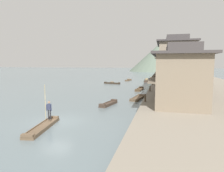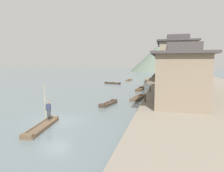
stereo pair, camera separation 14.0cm
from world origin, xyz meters
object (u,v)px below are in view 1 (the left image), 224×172
at_px(boat_midriver_upstream, 138,98).
at_px(boat_moored_far, 147,80).
at_px(house_waterfront_tall, 176,63).
at_px(mooring_post_dock_far, 153,83).
at_px(boat_moored_second, 128,80).
at_px(house_waterfront_narrow, 172,63).
at_px(boat_foreground_poled, 43,127).
at_px(boatman_person, 49,108).
at_px(house_waterfront_nearest, 180,77).
at_px(boat_moored_nearest, 146,81).
at_px(mooring_post_dock_near, 145,98).
at_px(boat_midriver_drifting, 109,104).
at_px(boat_upstream_distant, 139,89).
at_px(house_waterfront_second, 178,73).
at_px(boat_moored_third, 151,78).
at_px(boat_crossing_west, 112,83).
at_px(mooring_post_dock_mid, 150,89).

bearing_deg(boat_midriver_upstream, boat_moored_far, 91.81).
distance_m(house_waterfront_tall, mooring_post_dock_far, 8.16).
height_order(boat_moored_second, house_waterfront_narrow, house_waterfront_narrow).
bearing_deg(boat_moored_far, boat_foreground_poled, -95.81).
height_order(boatman_person, house_waterfront_tall, house_waterfront_tall).
relative_size(house_waterfront_nearest, house_waterfront_narrow, 0.86).
xyz_separation_m(boatman_person, boat_moored_nearest, (5.20, 41.68, -1.12)).
distance_m(boat_foreground_poled, boat_midriver_upstream, 16.62).
xyz_separation_m(house_waterfront_narrow, mooring_post_dock_near, (-3.70, -19.62, -3.87)).
xyz_separation_m(boatman_person, boat_midriver_drifting, (3.06, 8.82, -1.24)).
xyz_separation_m(boat_midriver_upstream, boat_upstream_distant, (-0.80, 9.83, 0.03)).
distance_m(house_waterfront_nearest, mooring_post_dock_near, 4.59).
relative_size(boat_moored_nearest, house_waterfront_tall, 0.42).
distance_m(boat_midriver_upstream, house_waterfront_tall, 9.88).
bearing_deg(boat_moored_far, boat_midriver_upstream, -88.19).
distance_m(boat_foreground_poled, house_waterfront_second, 19.37).
bearing_deg(boat_moored_third, mooring_post_dock_near, -87.80).
relative_size(boat_moored_nearest, boat_crossing_west, 0.84).
relative_size(boat_midriver_drifting, mooring_post_dock_near, 4.40).
relative_size(boat_crossing_west, house_waterfront_narrow, 0.50).
height_order(boat_midriver_upstream, mooring_post_dock_mid, mooring_post_dock_mid).
height_order(boat_crossing_west, house_waterfront_narrow, house_waterfront_narrow).
bearing_deg(boat_crossing_west, boat_moored_second, 76.17).
xyz_separation_m(boat_moored_third, mooring_post_dock_far, (1.73, -26.24, 1.07)).
xyz_separation_m(house_waterfront_second, mooring_post_dock_far, (-3.84, 12.57, -2.60)).
xyz_separation_m(boat_moored_far, mooring_post_dock_far, (2.65, -19.88, 1.06)).
bearing_deg(mooring_post_dock_near, house_waterfront_tall, 72.82).
height_order(boat_moored_nearest, mooring_post_dock_mid, mooring_post_dock_mid).
distance_m(boat_moored_third, boat_midriver_drifting, 43.88).
xyz_separation_m(boat_moored_far, boat_midriver_upstream, (1.01, -32.14, -0.12)).
relative_size(house_waterfront_second, house_waterfront_narrow, 0.80).
bearing_deg(boat_midriver_drifting, mooring_post_dock_mid, 58.39).
bearing_deg(boat_moored_second, mooring_post_dock_near, -77.91).
xyz_separation_m(boat_midriver_upstream, house_waterfront_tall, (5.64, 6.32, 5.08)).
height_order(boat_foreground_poled, boat_moored_second, boat_moored_second).
bearing_deg(boat_midriver_drifting, boat_crossing_west, 102.74).
height_order(boat_midriver_drifting, house_waterfront_tall, house_waterfront_tall).
height_order(house_waterfront_second, house_waterfront_tall, house_waterfront_tall).
xyz_separation_m(boat_moored_far, house_waterfront_nearest, (6.24, -40.03, 3.65)).
bearing_deg(house_waterfront_second, boat_moored_second, 110.95).
bearing_deg(boat_crossing_west, mooring_post_dock_near, -68.77).
xyz_separation_m(boat_midriver_upstream, house_waterfront_second, (5.48, -0.31, 3.77)).
bearing_deg(house_waterfront_second, house_waterfront_nearest, -91.87).
bearing_deg(boat_moored_nearest, boat_upstream_distant, -89.68).
height_order(boatman_person, house_waterfront_nearest, house_waterfront_nearest).
height_order(house_waterfront_narrow, mooring_post_dock_far, house_waterfront_narrow).
relative_size(boat_moored_third, house_waterfront_nearest, 0.72).
relative_size(boat_midriver_drifting, house_waterfront_tall, 0.44).
xyz_separation_m(mooring_post_dock_mid, mooring_post_dock_far, (0.00, 9.95, -0.01)).
bearing_deg(mooring_post_dock_mid, mooring_post_dock_near, -90.00).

